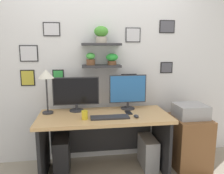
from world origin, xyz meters
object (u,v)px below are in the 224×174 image
(keyboard, at_px, (110,117))
(computer_tower_left, at_px, (62,155))
(desk_lamp, at_px, (46,78))
(monitor_left, at_px, (76,93))
(computer_mouse, at_px, (136,116))
(printer, at_px, (190,111))
(pen_cup, at_px, (85,115))
(desk, at_px, (104,130))
(computer_tower_right, at_px, (148,152))
(monitor_right, at_px, (128,91))
(cell_phone, at_px, (128,113))
(drawer_cabinet, at_px, (188,142))

(keyboard, xyz_separation_m, computer_tower_left, (-0.57, 0.20, -0.53))
(desk_lamp, xyz_separation_m, computer_tower_left, (0.16, -0.09, -0.96))
(monitor_left, height_order, keyboard, monitor_left)
(computer_mouse, bearing_deg, printer, 12.29)
(pen_cup, xyz_separation_m, computer_tower_left, (-0.29, 0.20, -0.57))
(desk, xyz_separation_m, computer_tower_right, (0.58, 0.02, -0.34))
(monitor_left, bearing_deg, computer_mouse, -28.35)
(desk, xyz_separation_m, keyboard, (0.05, -0.19, 0.22))
(monitor_right, bearing_deg, computer_mouse, -86.67)
(computer_mouse, height_order, printer, printer)
(pen_cup, height_order, printer, pen_cup)
(monitor_right, bearing_deg, computer_tower_right, -29.42)
(desk_lamp, bearing_deg, printer, -4.62)
(cell_phone, bearing_deg, desk_lamp, 170.58)
(monitor_right, xyz_separation_m, computer_mouse, (0.02, -0.37, -0.23))
(computer_tower_left, bearing_deg, cell_phone, -3.07)
(monitor_left, xyz_separation_m, computer_tower_left, (-0.19, -0.15, -0.75))
(monitor_left, bearing_deg, drawer_cabinet, -8.11)
(monitor_right, distance_m, printer, 0.84)
(printer, bearing_deg, monitor_right, 165.19)
(desk, distance_m, desk_lamp, 0.94)
(desk_lamp, bearing_deg, computer_tower_right, -3.65)
(monitor_left, xyz_separation_m, computer_mouse, (0.68, -0.37, -0.22))
(monitor_left, height_order, pen_cup, monitor_left)
(cell_phone, bearing_deg, computer_tower_left, 175.03)
(printer, bearing_deg, keyboard, -172.19)
(computer_tower_right, bearing_deg, desk, -177.79)
(keyboard, relative_size, computer_tower_right, 1.10)
(keyboard, bearing_deg, computer_tower_left, 160.34)
(monitor_left, height_order, desk_lamp, desk_lamp)
(pen_cup, distance_m, computer_tower_left, 0.67)
(monitor_left, relative_size, drawer_cabinet, 0.87)
(computer_mouse, height_order, pen_cup, pen_cup)
(keyboard, distance_m, computer_mouse, 0.30)
(desk, distance_m, computer_tower_left, 0.61)
(desk_lamp, distance_m, printer, 1.84)
(keyboard, bearing_deg, desk, 104.94)
(monitor_right, xyz_separation_m, cell_phone, (-0.03, -0.19, -0.24))
(desk, distance_m, monitor_left, 0.58)
(desk, height_order, cell_phone, cell_phone)
(monitor_right, bearing_deg, computer_tower_left, -170.29)
(drawer_cabinet, distance_m, computer_tower_left, 1.63)
(cell_phone, relative_size, computer_tower_right, 0.35)
(pen_cup, xyz_separation_m, computer_tower_right, (0.82, 0.21, -0.61))
(desk, xyz_separation_m, computer_mouse, (0.35, -0.21, 0.23))
(computer_tower_left, bearing_deg, keyboard, -19.66)
(pen_cup, bearing_deg, keyboard, -0.47)
(computer_mouse, bearing_deg, pen_cup, 177.90)
(pen_cup, height_order, drawer_cabinet, pen_cup)
(computer_mouse, xyz_separation_m, printer, (0.75, 0.16, -0.02))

